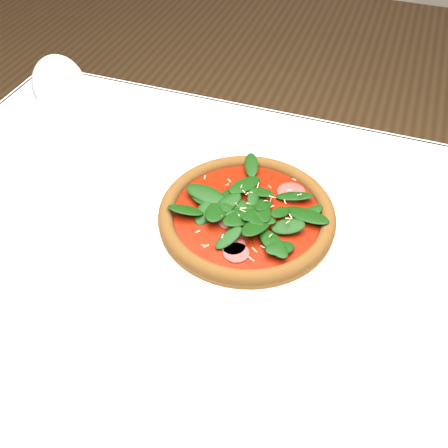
% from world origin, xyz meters
% --- Properties ---
extents(dining_table, '(1.21, 0.81, 0.75)m').
position_xyz_m(dining_table, '(0.00, 0.00, 0.65)').
color(dining_table, white).
rests_on(dining_table, ground).
extents(plate, '(0.31, 0.31, 0.01)m').
position_xyz_m(plate, '(-0.03, 0.09, 0.76)').
color(plate, white).
rests_on(plate, dining_table).
extents(pizza, '(0.34, 0.34, 0.03)m').
position_xyz_m(pizza, '(-0.03, 0.09, 0.77)').
color(pizza, brown).
rests_on(pizza, plate).
extents(wine_glass, '(0.08, 0.08, 0.20)m').
position_xyz_m(wine_glass, '(-0.35, 0.13, 0.89)').
color(wine_glass, white).
rests_on(wine_glass, dining_table).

